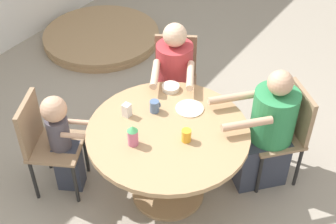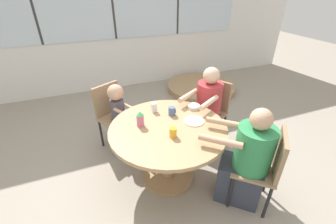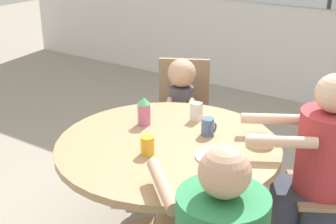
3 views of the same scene
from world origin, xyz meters
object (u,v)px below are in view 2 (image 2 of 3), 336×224
Objects in this scene: chair_for_woman_green_shirt at (213,106)px; person_man_blue_shirt at (246,163)px; bowl_white_shallow at (194,107)px; person_toddler at (120,117)px; folded_table_stack at (201,87)px; chair_for_toddler at (112,111)px; juice_glass at (173,132)px; chair_for_man_blue_shirt at (266,164)px; milk_carton_small at (154,107)px; person_woman_green_shirt at (206,113)px; sippy_cup at (140,119)px; coffee_mug at (172,111)px.

person_man_blue_shirt reaches higher than chair_for_woman_green_shirt.
person_toddler is at bearing 149.71° from bowl_white_shallow.
folded_table_stack is (0.68, 1.52, -0.46)m from chair_for_woman_green_shirt.
chair_for_toddler is (-1.30, 0.38, 0.00)m from chair_for_woman_green_shirt.
chair_for_woman_green_shirt is at bearing 37.51° from juice_glass.
person_toddler is at bearing 80.71° from chair_for_man_blue_shirt.
bowl_white_shallow is at bearing -11.37° from milk_carton_small.
chair_for_woman_green_shirt is 0.78× the size of person_woman_green_shirt.
chair_for_woman_green_shirt is 1.16m from chair_for_man_blue_shirt.
chair_for_toddler is 0.81m from sippy_cup.
juice_glass is at bearing -135.69° from bowl_white_shallow.
person_toddler is (-1.23, 0.24, -0.04)m from chair_for_woman_green_shirt.
chair_for_man_blue_shirt is 0.80× the size of person_man_blue_shirt.
bowl_white_shallow is 0.10× the size of folded_table_stack.
folded_table_stack is at bearing 57.78° from bowl_white_shallow.
chair_for_woman_green_shirt is at bearing -114.17° from folded_table_stack.
bowl_white_shallow is (-0.17, 0.80, 0.24)m from person_man_blue_shirt.
coffee_mug and juice_glass have the same top height.
sippy_cup is at bearing 94.07° from person_man_blue_shirt.
milk_carton_small is 0.08× the size of folded_table_stack.
sippy_cup reaches higher than folded_table_stack.
chair_for_toddler is 7.94× the size of milk_carton_small.
chair_for_toddler is 1.09m from bowl_white_shallow.
chair_for_man_blue_shirt is 1.08m from coffee_mug.
bowl_white_shallow reaches higher than folded_table_stack.
milk_carton_small is (-0.74, -0.05, 0.26)m from person_woman_green_shirt.
juice_glass is (0.44, -1.04, 0.23)m from chair_for_toddler.
person_man_blue_shirt is 2.75m from folded_table_stack.
person_man_blue_shirt is at bearing 99.15° from chair_for_toddler.
person_man_blue_shirt is 1.13m from sippy_cup.
milk_carton_small reaches higher than juice_glass.
bowl_white_shallow is at bearing -122.22° from folded_table_stack.
bowl_white_shallow is 2.17m from folded_table_stack.
coffee_mug reaches higher than bowl_white_shallow.
juice_glass is at bearing -125.30° from folded_table_stack.
person_man_blue_shirt is 1.17× the size of person_toddler.
coffee_mug is at bearing 78.89° from person_woman_green_shirt.
person_toddler is at bearing 102.01° from sippy_cup.
juice_glass reaches higher than bowl_white_shallow.
person_toddler is at bearing 132.58° from milk_carton_small.
coffee_mug is (0.51, -0.53, 0.27)m from person_toddler.
chair_for_toddler is at bearing 131.54° from coffee_mug.
chair_for_woman_green_shirt is 8.92× the size of juice_glass.
person_toddler reaches higher than chair_for_woman_green_shirt.
chair_for_woman_green_shirt is at bearing 28.80° from bowl_white_shallow.
person_man_blue_shirt is (-0.10, -0.95, -0.02)m from person_woman_green_shirt.
coffee_mug is 0.58× the size of sippy_cup.
chair_for_woman_green_shirt is at bearing 8.94° from milk_carton_small.
person_man_blue_shirt is at bearing 136.36° from chair_for_woman_green_shirt.
chair_for_woman_green_shirt is at bearing 36.14° from chair_for_man_blue_shirt.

